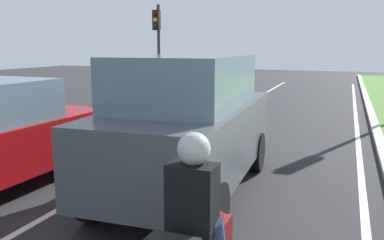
% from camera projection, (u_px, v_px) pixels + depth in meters
% --- Properties ---
extents(ground_plane, '(60.00, 60.00, 0.00)m').
position_uv_depth(ground_plane, '(230.00, 127.00, 12.33)').
color(ground_plane, '#262628').
extents(lane_line_center, '(0.12, 32.00, 0.01)m').
position_uv_depth(lane_line_center, '(209.00, 125.00, 12.57)').
color(lane_line_center, silver).
rests_on(lane_line_center, ground).
extents(lane_line_right_edge, '(0.12, 32.00, 0.01)m').
position_uv_depth(lane_line_right_edge, '(358.00, 136.00, 11.06)').
color(lane_line_right_edge, silver).
rests_on(lane_line_right_edge, ground).
extents(curb_right, '(0.24, 48.00, 0.12)m').
position_uv_depth(curb_right, '(378.00, 135.00, 10.87)').
color(curb_right, '#9E9B93').
rests_on(curb_right, ground).
extents(car_suv_ahead, '(2.11, 4.57, 2.28)m').
position_uv_depth(car_suv_ahead, '(188.00, 124.00, 6.60)').
color(car_suv_ahead, '#474C51').
rests_on(car_suv_ahead, ground).
extents(car_hatchback_far, '(1.81, 3.74, 1.78)m').
position_uv_depth(car_hatchback_far, '(150.00, 95.00, 12.82)').
color(car_hatchback_far, brown).
rests_on(car_hatchback_far, ground).
extents(rider_person, '(0.50, 0.40, 1.16)m').
position_uv_depth(rider_person, '(194.00, 197.00, 3.37)').
color(rider_person, black).
rests_on(rider_person, ground).
extents(traffic_light_overhead_left, '(0.32, 0.50, 4.29)m').
position_uv_depth(traffic_light_overhead_left, '(157.00, 35.00, 18.69)').
color(traffic_light_overhead_left, '#2D2D2D').
rests_on(traffic_light_overhead_left, ground).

